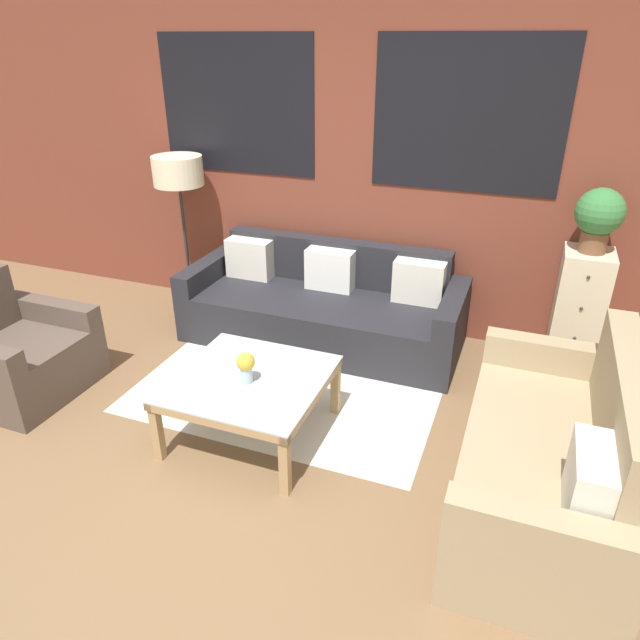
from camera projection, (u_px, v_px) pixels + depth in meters
name	position (u px, v px, depth m)	size (l,w,h in m)	color
ground_plane	(204.00, 489.00, 3.25)	(16.00, 16.00, 0.00)	brown
wall_back_brick	(345.00, 160.00, 4.66)	(8.40, 0.09, 2.80)	brown
rug	(291.00, 384.00, 4.23)	(2.15, 1.55, 0.00)	silver
couch_dark	(324.00, 308.00, 4.76)	(2.28, 0.88, 0.78)	#232328
settee_vintage	(552.00, 462.00, 3.00)	(0.80, 1.68, 0.92)	tan
armchair_corner	(17.00, 355.00, 4.06)	(0.80, 0.84, 0.84)	brown
coffee_table	(250.00, 386.00, 3.55)	(0.91, 0.91, 0.43)	silver
floor_lamp	(178.00, 177.00, 4.90)	(0.43, 0.43, 1.41)	#2D2D2D
drawer_cabinet	(577.00, 312.00, 4.24)	(0.34, 0.39, 0.95)	beige
potted_plant	(599.00, 216.00, 3.91)	(0.33, 0.33, 0.45)	brown
flower_vase	(246.00, 365.00, 3.42)	(0.11, 0.11, 0.20)	#ADBCC6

